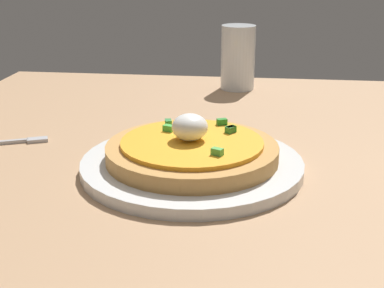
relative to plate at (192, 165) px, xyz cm
name	(u,v)px	position (x,y,z in cm)	size (l,w,h in cm)	color
dining_table	(231,158)	(4.44, 7.73, -1.91)	(98.67, 88.09, 2.43)	tan
plate	(192,165)	(0.00, 0.00, 0.00)	(27.02, 27.02, 1.39)	silver
pizza	(192,149)	(-0.01, 0.03, 2.03)	(20.91, 20.91, 5.68)	tan
cup_near	(238,60)	(3.73, 41.97, 4.98)	(6.47, 6.47, 12.11)	silver
fork	(12,142)	(-26.00, 6.55, -0.45)	(11.34, 5.52, 0.50)	#B7B7BC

